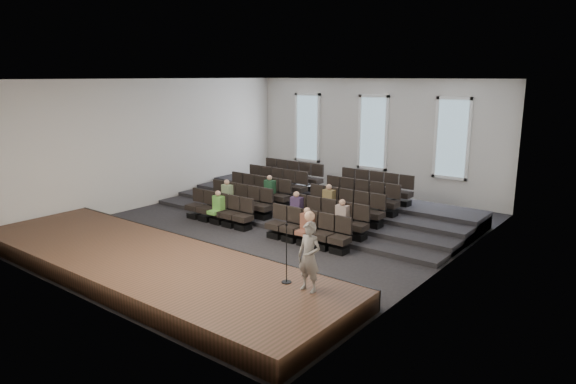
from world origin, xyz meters
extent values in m
plane|color=black|center=(0.00, 0.00, 0.00)|extent=(14.00, 14.00, 0.00)
cube|color=white|center=(0.00, 0.00, 5.01)|extent=(12.00, 14.00, 0.02)
cube|color=silver|center=(0.00, 7.02, 2.50)|extent=(12.00, 0.04, 5.00)
cube|color=silver|center=(0.00, -7.02, 2.50)|extent=(12.00, 0.04, 5.00)
cube|color=silver|center=(-6.02, 0.00, 2.50)|extent=(0.04, 14.00, 5.00)
cube|color=silver|center=(6.02, 0.00, 2.50)|extent=(0.04, 14.00, 5.00)
cube|color=#482B1F|center=(0.00, -5.10, 0.25)|extent=(11.80, 3.60, 0.50)
cube|color=black|center=(0.00, -3.33, 0.25)|extent=(11.80, 0.06, 0.52)
cube|color=black|center=(0.00, 2.33, 0.07)|extent=(11.80, 4.80, 0.15)
cube|color=black|center=(0.00, 2.85, 0.15)|extent=(11.80, 3.75, 0.30)
cube|color=black|center=(0.00, 3.38, 0.22)|extent=(11.80, 2.70, 0.45)
cube|color=black|center=(0.00, 3.90, 0.30)|extent=(11.80, 1.65, 0.60)
cube|color=black|center=(-3.13, -0.60, 0.10)|extent=(0.47, 0.43, 0.20)
cube|color=black|center=(-3.13, -0.60, 0.41)|extent=(0.55, 0.50, 0.19)
cube|color=black|center=(-3.13, -0.39, 0.82)|extent=(0.55, 0.08, 0.50)
cube|color=black|center=(-2.53, -0.60, 0.10)|extent=(0.47, 0.43, 0.20)
cube|color=black|center=(-2.53, -0.60, 0.41)|extent=(0.55, 0.50, 0.19)
cube|color=black|center=(-2.53, -0.39, 0.82)|extent=(0.55, 0.08, 0.50)
cube|color=black|center=(-1.93, -0.60, 0.10)|extent=(0.47, 0.43, 0.20)
cube|color=black|center=(-1.93, -0.60, 0.41)|extent=(0.55, 0.50, 0.19)
cube|color=black|center=(-1.93, -0.39, 0.82)|extent=(0.55, 0.08, 0.50)
cube|color=black|center=(-1.33, -0.60, 0.10)|extent=(0.47, 0.43, 0.20)
cube|color=black|center=(-1.33, -0.60, 0.41)|extent=(0.55, 0.50, 0.19)
cube|color=black|center=(-1.33, -0.39, 0.82)|extent=(0.55, 0.08, 0.50)
cube|color=black|center=(-0.73, -0.60, 0.10)|extent=(0.47, 0.43, 0.20)
cube|color=black|center=(-0.73, -0.60, 0.41)|extent=(0.55, 0.50, 0.19)
cube|color=black|center=(-0.73, -0.39, 0.82)|extent=(0.55, 0.08, 0.50)
cube|color=black|center=(0.73, -0.60, 0.10)|extent=(0.47, 0.43, 0.20)
cube|color=black|center=(0.73, -0.60, 0.41)|extent=(0.55, 0.50, 0.19)
cube|color=black|center=(0.73, -0.39, 0.82)|extent=(0.55, 0.08, 0.50)
cube|color=black|center=(1.33, -0.60, 0.10)|extent=(0.47, 0.43, 0.20)
cube|color=black|center=(1.33, -0.60, 0.41)|extent=(0.55, 0.50, 0.19)
cube|color=black|center=(1.33, -0.39, 0.82)|extent=(0.55, 0.08, 0.50)
cube|color=black|center=(1.93, -0.60, 0.10)|extent=(0.47, 0.43, 0.20)
cube|color=black|center=(1.93, -0.60, 0.41)|extent=(0.55, 0.50, 0.19)
cube|color=black|center=(1.93, -0.39, 0.82)|extent=(0.55, 0.08, 0.50)
cube|color=black|center=(2.53, -0.60, 0.10)|extent=(0.47, 0.43, 0.20)
cube|color=black|center=(2.53, -0.60, 0.41)|extent=(0.55, 0.50, 0.19)
cube|color=black|center=(2.53, -0.39, 0.82)|extent=(0.55, 0.08, 0.50)
cube|color=black|center=(3.13, -0.60, 0.10)|extent=(0.47, 0.43, 0.20)
cube|color=black|center=(3.13, -0.60, 0.41)|extent=(0.55, 0.50, 0.19)
cube|color=black|center=(3.13, -0.39, 0.82)|extent=(0.55, 0.08, 0.50)
cube|color=black|center=(-3.13, 0.45, 0.25)|extent=(0.47, 0.43, 0.20)
cube|color=black|center=(-3.13, 0.45, 0.56)|extent=(0.55, 0.50, 0.19)
cube|color=black|center=(-3.13, 0.66, 0.97)|extent=(0.55, 0.08, 0.50)
cube|color=black|center=(-2.53, 0.45, 0.25)|extent=(0.47, 0.43, 0.20)
cube|color=black|center=(-2.53, 0.45, 0.56)|extent=(0.55, 0.50, 0.19)
cube|color=black|center=(-2.53, 0.66, 0.97)|extent=(0.55, 0.08, 0.50)
cube|color=black|center=(-1.93, 0.45, 0.25)|extent=(0.47, 0.43, 0.20)
cube|color=black|center=(-1.93, 0.45, 0.56)|extent=(0.55, 0.50, 0.19)
cube|color=black|center=(-1.93, 0.66, 0.97)|extent=(0.55, 0.08, 0.50)
cube|color=black|center=(-1.33, 0.45, 0.25)|extent=(0.47, 0.43, 0.20)
cube|color=black|center=(-1.33, 0.45, 0.56)|extent=(0.55, 0.50, 0.19)
cube|color=black|center=(-1.33, 0.66, 0.97)|extent=(0.55, 0.08, 0.50)
cube|color=black|center=(-0.73, 0.45, 0.25)|extent=(0.47, 0.43, 0.20)
cube|color=black|center=(-0.73, 0.45, 0.56)|extent=(0.55, 0.50, 0.19)
cube|color=black|center=(-0.73, 0.66, 0.97)|extent=(0.55, 0.08, 0.50)
cube|color=black|center=(0.73, 0.45, 0.25)|extent=(0.47, 0.43, 0.20)
cube|color=black|center=(0.73, 0.45, 0.56)|extent=(0.55, 0.50, 0.19)
cube|color=black|center=(0.73, 0.66, 0.97)|extent=(0.55, 0.08, 0.50)
cube|color=black|center=(1.33, 0.45, 0.25)|extent=(0.47, 0.43, 0.20)
cube|color=black|center=(1.33, 0.45, 0.56)|extent=(0.55, 0.50, 0.19)
cube|color=black|center=(1.33, 0.66, 0.97)|extent=(0.55, 0.08, 0.50)
cube|color=black|center=(1.93, 0.45, 0.25)|extent=(0.47, 0.43, 0.20)
cube|color=black|center=(1.93, 0.45, 0.56)|extent=(0.55, 0.50, 0.19)
cube|color=black|center=(1.93, 0.66, 0.97)|extent=(0.55, 0.08, 0.50)
cube|color=black|center=(2.53, 0.45, 0.25)|extent=(0.47, 0.43, 0.20)
cube|color=black|center=(2.53, 0.45, 0.56)|extent=(0.55, 0.50, 0.19)
cube|color=black|center=(2.53, 0.66, 0.97)|extent=(0.55, 0.08, 0.50)
cube|color=black|center=(3.13, 0.45, 0.25)|extent=(0.47, 0.43, 0.20)
cube|color=black|center=(3.13, 0.45, 0.56)|extent=(0.55, 0.50, 0.19)
cube|color=black|center=(3.13, 0.66, 0.97)|extent=(0.55, 0.08, 0.50)
cube|color=black|center=(-3.13, 1.50, 0.40)|extent=(0.47, 0.42, 0.20)
cube|color=black|center=(-3.13, 1.50, 0.71)|extent=(0.55, 0.50, 0.19)
cube|color=black|center=(-3.13, 1.71, 1.12)|extent=(0.55, 0.08, 0.50)
cube|color=black|center=(-2.53, 1.50, 0.40)|extent=(0.47, 0.42, 0.20)
cube|color=black|center=(-2.53, 1.50, 0.71)|extent=(0.55, 0.50, 0.19)
cube|color=black|center=(-2.53, 1.71, 1.12)|extent=(0.55, 0.08, 0.50)
cube|color=black|center=(-1.93, 1.50, 0.40)|extent=(0.47, 0.42, 0.20)
cube|color=black|center=(-1.93, 1.50, 0.71)|extent=(0.55, 0.50, 0.19)
cube|color=black|center=(-1.93, 1.71, 1.12)|extent=(0.55, 0.08, 0.50)
cube|color=black|center=(-1.33, 1.50, 0.40)|extent=(0.47, 0.42, 0.20)
cube|color=black|center=(-1.33, 1.50, 0.71)|extent=(0.55, 0.50, 0.19)
cube|color=black|center=(-1.33, 1.71, 1.12)|extent=(0.55, 0.08, 0.50)
cube|color=black|center=(-0.73, 1.50, 0.40)|extent=(0.47, 0.42, 0.20)
cube|color=black|center=(-0.73, 1.50, 0.71)|extent=(0.55, 0.50, 0.19)
cube|color=black|center=(-0.73, 1.71, 1.12)|extent=(0.55, 0.08, 0.50)
cube|color=black|center=(0.73, 1.50, 0.40)|extent=(0.47, 0.42, 0.20)
cube|color=black|center=(0.73, 1.50, 0.71)|extent=(0.55, 0.50, 0.19)
cube|color=black|center=(0.73, 1.71, 1.12)|extent=(0.55, 0.08, 0.50)
cube|color=black|center=(1.33, 1.50, 0.40)|extent=(0.47, 0.42, 0.20)
cube|color=black|center=(1.33, 1.50, 0.71)|extent=(0.55, 0.50, 0.19)
cube|color=black|center=(1.33, 1.71, 1.12)|extent=(0.55, 0.08, 0.50)
cube|color=black|center=(1.93, 1.50, 0.40)|extent=(0.47, 0.42, 0.20)
cube|color=black|center=(1.93, 1.50, 0.71)|extent=(0.55, 0.50, 0.19)
cube|color=black|center=(1.93, 1.71, 1.12)|extent=(0.55, 0.08, 0.50)
cube|color=black|center=(2.53, 1.50, 0.40)|extent=(0.47, 0.42, 0.20)
cube|color=black|center=(2.53, 1.50, 0.71)|extent=(0.55, 0.50, 0.19)
cube|color=black|center=(2.53, 1.71, 1.12)|extent=(0.55, 0.08, 0.50)
cube|color=black|center=(3.13, 1.50, 0.40)|extent=(0.47, 0.42, 0.20)
cube|color=black|center=(3.13, 1.50, 0.71)|extent=(0.55, 0.50, 0.19)
cube|color=black|center=(3.13, 1.71, 1.12)|extent=(0.55, 0.08, 0.50)
cube|color=black|center=(-3.13, 2.55, 0.55)|extent=(0.47, 0.42, 0.20)
cube|color=black|center=(-3.13, 2.55, 0.86)|extent=(0.55, 0.50, 0.19)
cube|color=black|center=(-3.13, 2.76, 1.27)|extent=(0.55, 0.08, 0.50)
cube|color=black|center=(-2.53, 2.55, 0.55)|extent=(0.47, 0.42, 0.20)
cube|color=black|center=(-2.53, 2.55, 0.86)|extent=(0.55, 0.50, 0.19)
cube|color=black|center=(-2.53, 2.76, 1.27)|extent=(0.55, 0.08, 0.50)
cube|color=black|center=(-1.93, 2.55, 0.55)|extent=(0.47, 0.42, 0.20)
cube|color=black|center=(-1.93, 2.55, 0.86)|extent=(0.55, 0.50, 0.19)
cube|color=black|center=(-1.93, 2.76, 1.27)|extent=(0.55, 0.08, 0.50)
cube|color=black|center=(-1.33, 2.55, 0.55)|extent=(0.47, 0.42, 0.20)
cube|color=black|center=(-1.33, 2.55, 0.86)|extent=(0.55, 0.50, 0.19)
cube|color=black|center=(-1.33, 2.76, 1.27)|extent=(0.55, 0.08, 0.50)
cube|color=black|center=(-0.73, 2.55, 0.55)|extent=(0.47, 0.42, 0.20)
cube|color=black|center=(-0.73, 2.55, 0.86)|extent=(0.55, 0.50, 0.19)
cube|color=black|center=(-0.73, 2.76, 1.27)|extent=(0.55, 0.08, 0.50)
cube|color=black|center=(0.73, 2.55, 0.55)|extent=(0.47, 0.42, 0.20)
cube|color=black|center=(0.73, 2.55, 0.86)|extent=(0.55, 0.50, 0.19)
cube|color=black|center=(0.73, 2.76, 1.27)|extent=(0.55, 0.08, 0.50)
cube|color=black|center=(1.33, 2.55, 0.55)|extent=(0.47, 0.42, 0.20)
cube|color=black|center=(1.33, 2.55, 0.86)|extent=(0.55, 0.50, 0.19)
cube|color=black|center=(1.33, 2.76, 1.27)|extent=(0.55, 0.08, 0.50)
cube|color=black|center=(1.93, 2.55, 0.55)|extent=(0.47, 0.42, 0.20)
cube|color=black|center=(1.93, 2.55, 0.86)|extent=(0.55, 0.50, 0.19)
cube|color=black|center=(1.93, 2.76, 1.27)|extent=(0.55, 0.08, 0.50)
cube|color=black|center=(2.53, 2.55, 0.55)|extent=(0.47, 0.42, 0.20)
cube|color=black|center=(2.53, 2.55, 0.86)|extent=(0.55, 0.50, 0.19)
cube|color=black|center=(2.53, 2.76, 1.27)|extent=(0.55, 0.08, 0.50)
cube|color=black|center=(3.13, 2.55, 0.55)|extent=(0.47, 0.42, 0.20)
cube|color=black|center=(3.13, 2.55, 0.86)|extent=(0.55, 0.50, 0.19)
cube|color=black|center=(3.13, 2.76, 1.27)|extent=(0.55, 0.08, 0.50)
cube|color=black|center=(-3.13, 3.60, 0.70)|extent=(0.47, 0.42, 0.20)
cube|color=black|center=(-3.13, 3.60, 1.01)|extent=(0.55, 0.50, 0.19)
cube|color=black|center=(-3.13, 3.81, 1.42)|extent=(0.55, 0.08, 0.50)
cube|color=black|center=(-2.53, 3.60, 0.70)|extent=(0.47, 0.42, 0.20)
cube|color=black|center=(-2.53, 3.60, 1.01)|extent=(0.55, 0.50, 0.19)
cube|color=black|center=(-2.53, 3.81, 1.42)|extent=(0.55, 0.08, 0.50)
cube|color=black|center=(-1.93, 3.60, 0.70)|extent=(0.47, 0.42, 0.20)
cube|color=black|center=(-1.93, 3.60, 1.01)|extent=(0.55, 0.50, 0.19)
cube|color=black|center=(-1.93, 3.81, 1.42)|extent=(0.55, 0.08, 0.50)
cube|color=black|center=(-1.33, 3.60, 0.70)|extent=(0.47, 0.42, 0.20)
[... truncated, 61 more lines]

